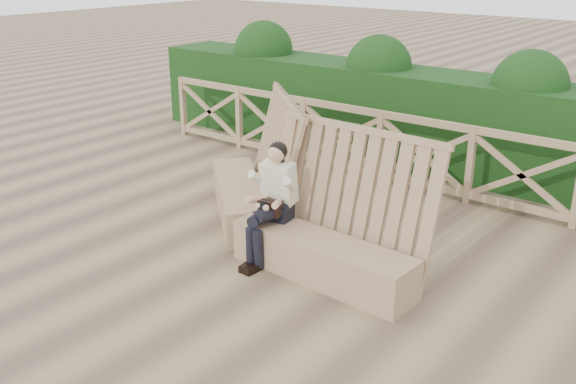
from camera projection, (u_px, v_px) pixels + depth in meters
The scene contains 5 objects.
ground at pixel (267, 282), 6.85m from camera, with size 60.00×60.00×0.00m, color brown.
bench at pixel (283, 211), 7.65m from camera, with size 3.93×2.13×1.59m.
woman at pixel (273, 198), 7.14m from camera, with size 0.41×0.82×1.36m.
guardrail at pixel (423, 155), 9.22m from camera, with size 10.10×0.09×1.10m.
hedge at pixel (459, 125), 10.04m from camera, with size 12.00×1.20×1.50m, color black.
Camera 1 is at (3.93, -4.62, 3.33)m, focal length 40.00 mm.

